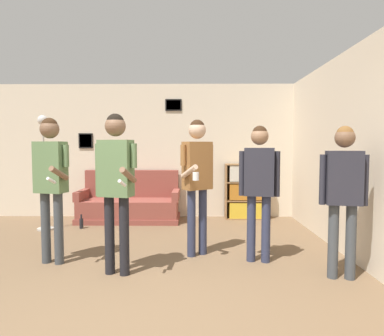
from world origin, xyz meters
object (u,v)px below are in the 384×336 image
(person_player_foreground_center, at_px, (116,175))
(person_watcher_holding_cup, at_px, (197,171))
(person_player_foreground_left, at_px, (51,173))
(person_spectator_near_bookshelf, at_px, (259,179))
(bottle_on_floor, at_px, (81,223))
(bookshelf, at_px, (246,191))
(couch, at_px, (130,205))
(person_spectator_far_right, at_px, (343,186))
(floor_lamp, at_px, (44,158))

(person_player_foreground_center, distance_m, person_watcher_holding_cup, 1.14)
(person_player_foreground_left, bearing_deg, person_spectator_near_bookshelf, 1.96)
(person_player_foreground_left, height_order, bottle_on_floor, person_player_foreground_left)
(bookshelf, distance_m, person_player_foreground_left, 3.87)
(bottle_on_floor, bearing_deg, person_watcher_holding_cup, -35.54)
(couch, height_order, person_spectator_far_right, person_spectator_far_right)
(person_player_foreground_left, height_order, person_player_foreground_center, person_player_foreground_center)
(person_player_foreground_left, relative_size, bottle_on_floor, 7.18)
(floor_lamp, relative_size, person_spectator_near_bookshelf, 1.16)
(couch, height_order, person_spectator_near_bookshelf, person_spectator_near_bookshelf)
(person_player_foreground_left, distance_m, bottle_on_floor, 2.07)
(bookshelf, relative_size, floor_lamp, 0.56)
(bottle_on_floor, bearing_deg, person_player_foreground_center, -62.30)
(person_watcher_holding_cup, relative_size, person_spectator_near_bookshelf, 1.06)
(person_watcher_holding_cup, bearing_deg, person_spectator_far_right, -26.55)
(floor_lamp, xyz_separation_m, person_spectator_far_right, (4.20, -2.15, -0.23))
(person_spectator_near_bookshelf, xyz_separation_m, person_spectator_far_right, (0.81, -0.54, -0.03))
(person_player_foreground_center, bearing_deg, bottle_on_floor, 117.70)
(couch, xyz_separation_m, bottle_on_floor, (-0.73, -0.67, -0.21))
(person_spectator_far_right, relative_size, bottle_on_floor, 6.68)
(couch, relative_size, person_watcher_holding_cup, 1.08)
(person_spectator_near_bookshelf, bearing_deg, person_player_foreground_center, -165.14)
(person_player_foreground_left, bearing_deg, bottle_on_floor, 97.71)
(person_watcher_holding_cup, height_order, person_spectator_far_right, person_watcher_holding_cup)
(person_spectator_far_right, bearing_deg, floor_lamp, 152.86)
(couch, distance_m, person_watcher_holding_cup, 2.62)
(bookshelf, distance_m, bottle_on_floor, 3.16)
(couch, xyz_separation_m, bookshelf, (2.28, 0.19, 0.24))
(bookshelf, xyz_separation_m, floor_lamp, (-3.61, -0.95, 0.70))
(person_spectator_far_right, bearing_deg, person_spectator_near_bookshelf, 146.13)
(bookshelf, height_order, person_player_foreground_left, person_player_foreground_left)
(bookshelf, distance_m, person_spectator_far_right, 3.19)
(bookshelf, distance_m, floor_lamp, 3.79)
(person_player_foreground_center, bearing_deg, bookshelf, 57.83)
(person_player_foreground_center, relative_size, person_watcher_holding_cup, 1.01)
(couch, height_order, person_player_foreground_left, person_player_foreground_left)
(person_player_foreground_center, height_order, person_spectator_far_right, person_player_foreground_center)
(bookshelf, height_order, person_player_foreground_center, person_player_foreground_center)
(couch, bearing_deg, person_player_foreground_center, -81.96)
(couch, height_order, bookshelf, bookshelf)
(bookshelf, xyz_separation_m, person_spectator_near_bookshelf, (-0.21, -2.56, 0.50))
(person_spectator_far_right, height_order, bottle_on_floor, person_spectator_far_right)
(person_player_foreground_center, relative_size, person_spectator_far_right, 1.09)
(person_player_foreground_center, bearing_deg, person_spectator_far_right, -2.25)
(person_watcher_holding_cup, bearing_deg, bottle_on_floor, 144.46)
(person_player_foreground_left, height_order, person_watcher_holding_cup, person_watcher_holding_cup)
(person_watcher_holding_cup, xyz_separation_m, person_spectator_far_right, (1.57, -0.79, -0.10))
(person_spectator_near_bookshelf, bearing_deg, person_watcher_holding_cup, 162.31)
(couch, distance_m, bookshelf, 2.30)
(bookshelf, relative_size, person_watcher_holding_cup, 0.61)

